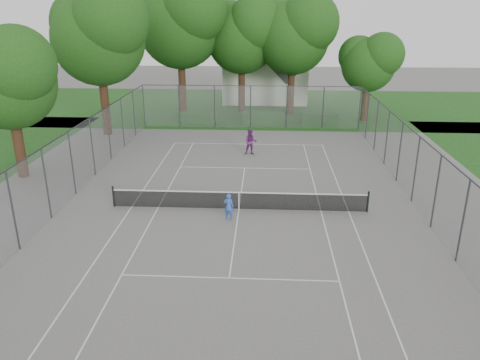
# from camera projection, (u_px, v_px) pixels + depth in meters

# --- Properties ---
(ground) EXTENTS (120.00, 120.00, 0.00)m
(ground) POSITION_uv_depth(u_px,v_px,m) (239.00, 209.00, 23.59)
(ground) COLOR #605E5C
(ground) RESTS_ON ground
(grass_far) EXTENTS (60.00, 20.00, 0.00)m
(grass_far) POSITION_uv_depth(u_px,v_px,m) (253.00, 106.00, 47.92)
(grass_far) COLOR #194614
(grass_far) RESTS_ON ground
(court_markings) EXTENTS (11.03, 23.83, 0.01)m
(court_markings) POSITION_uv_depth(u_px,v_px,m) (239.00, 209.00, 23.58)
(court_markings) COLOR silver
(court_markings) RESTS_ON ground
(tennis_net) EXTENTS (12.87, 0.10, 1.10)m
(tennis_net) POSITION_uv_depth(u_px,v_px,m) (239.00, 200.00, 23.41)
(tennis_net) COLOR black
(tennis_net) RESTS_ON ground
(perimeter_fence) EXTENTS (18.08, 34.08, 3.52)m
(perimeter_fence) POSITION_uv_depth(u_px,v_px,m) (239.00, 175.00, 22.96)
(perimeter_fence) COLOR #38383D
(perimeter_fence) RESTS_ON ground
(tree_far_left) EXTENTS (8.58, 7.84, 12.34)m
(tree_far_left) POSITION_uv_depth(u_px,v_px,m) (181.00, 20.00, 41.87)
(tree_far_left) COLOR #351E13
(tree_far_left) RESTS_ON ground
(tree_far_midleft) EXTENTS (7.44, 6.79, 10.69)m
(tree_far_midleft) POSITION_uv_depth(u_px,v_px,m) (243.00, 32.00, 43.02)
(tree_far_midleft) COLOR #351E13
(tree_far_midleft) RESTS_ON ground
(tree_far_midright) EXTENTS (7.59, 6.93, 10.91)m
(tree_far_midright) POSITION_uv_depth(u_px,v_px,m) (294.00, 31.00, 41.96)
(tree_far_midright) COLOR #351E13
(tree_far_midright) RESTS_ON ground
(tree_far_right) EXTENTS (5.32, 4.86, 7.65)m
(tree_far_right) POSITION_uv_depth(u_px,v_px,m) (370.00, 60.00, 40.10)
(tree_far_right) COLOR #351E13
(tree_far_right) RESTS_ON ground
(tree_side_back) EXTENTS (7.98, 7.29, 11.48)m
(tree_side_back) POSITION_uv_depth(u_px,v_px,m) (99.00, 31.00, 34.75)
(tree_side_back) COLOR #351E13
(tree_side_back) RESTS_ON ground
(tree_side_front) EXTENTS (6.11, 5.58, 8.78)m
(tree_side_front) POSITION_uv_depth(u_px,v_px,m) (8.00, 75.00, 26.02)
(tree_side_front) COLOR #351E13
(tree_side_front) RESTS_ON ground
(hedge_left) EXTENTS (3.46, 1.04, 0.86)m
(hedge_left) POSITION_uv_depth(u_px,v_px,m) (199.00, 118.00, 41.02)
(hedge_left) COLOR #1A4817
(hedge_left) RESTS_ON ground
(hedge_mid) EXTENTS (3.49, 1.00, 1.10)m
(hedge_mid) POSITION_uv_depth(u_px,v_px,m) (263.00, 118.00, 40.38)
(hedge_mid) COLOR #1A4817
(hedge_mid) RESTS_ON ground
(hedge_right) EXTENTS (3.14, 1.15, 0.94)m
(hedge_right) POSITION_uv_depth(u_px,v_px,m) (319.00, 118.00, 40.62)
(hedge_right) COLOR #1A4817
(hedge_right) RESTS_ON ground
(house) EXTENTS (8.70, 6.74, 10.83)m
(house) POSITION_uv_depth(u_px,v_px,m) (266.00, 59.00, 49.54)
(house) COLOR white
(house) RESTS_ON ground
(girl_player) EXTENTS (0.54, 0.42, 1.32)m
(girl_player) POSITION_uv_depth(u_px,v_px,m) (229.00, 207.00, 22.26)
(girl_player) COLOR blue
(girl_player) RESTS_ON ground
(woman_player) EXTENTS (0.88, 0.70, 1.76)m
(woman_player) POSITION_uv_depth(u_px,v_px,m) (251.00, 142.00, 32.02)
(woman_player) COLOR #662369
(woman_player) RESTS_ON ground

